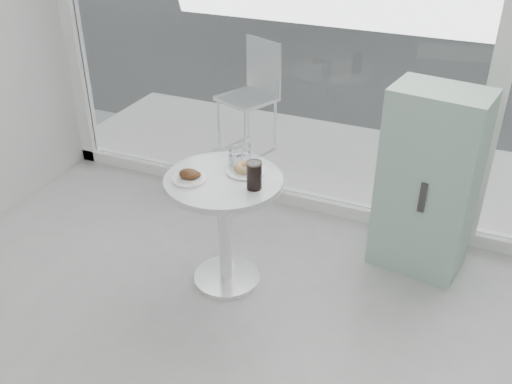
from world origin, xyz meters
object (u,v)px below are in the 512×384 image
at_px(water_tumbler_a, 235,157).
at_px(water_tumbler_b, 245,154).
at_px(plate_fritter, 190,176).
at_px(mint_cabinet, 428,183).
at_px(main_table, 225,209).
at_px(patio_chair, 253,89).
at_px(cola_glass, 254,176).
at_px(plate_donut, 246,169).

relative_size(water_tumbler_a, water_tumbler_b, 1.12).
xyz_separation_m(plate_fritter, water_tumbler_b, (0.20, 0.35, 0.03)).
bearing_deg(mint_cabinet, main_table, -139.06).
distance_m(main_table, water_tumbler_b, 0.37).
bearing_deg(patio_chair, cola_glass, -42.23).
relative_size(mint_cabinet, plate_donut, 5.21).
bearing_deg(cola_glass, water_tumbler_a, 136.30).
height_order(mint_cabinet, cola_glass, mint_cabinet).
bearing_deg(water_tumbler_b, plate_donut, -63.82).
bearing_deg(water_tumbler_a, patio_chair, 110.32).
relative_size(plate_fritter, cola_glass, 1.21).
bearing_deg(cola_glass, plate_fritter, -170.92).
distance_m(plate_donut, water_tumbler_b, 0.14).
xyz_separation_m(main_table, plate_donut, (0.09, 0.12, 0.24)).
bearing_deg(plate_donut, patio_chair, 112.41).
height_order(main_table, plate_donut, plate_donut).
bearing_deg(plate_donut, main_table, -126.43).
height_order(main_table, plate_fritter, plate_fritter).
bearing_deg(plate_donut, water_tumbler_b, 116.18).
height_order(water_tumbler_a, water_tumbler_b, water_tumbler_a).
bearing_deg(patio_chair, plate_fritter, -53.24).
relative_size(mint_cabinet, cola_glass, 7.32).
bearing_deg(mint_cabinet, plate_donut, -141.77).
bearing_deg(water_tumbler_b, patio_chair, 112.10).
distance_m(main_table, patio_chair, 1.95).
height_order(main_table, water_tumbler_a, water_tumbler_a).
xyz_separation_m(main_table, patio_chair, (-0.62, 1.85, 0.07)).
distance_m(water_tumbler_a, cola_glass, 0.30).
height_order(main_table, water_tumbler_b, water_tumbler_b).
height_order(plate_fritter, plate_donut, plate_fritter).
distance_m(water_tumbler_b, cola_glass, 0.34).
relative_size(mint_cabinet, water_tumbler_a, 9.47).
bearing_deg(water_tumbler_a, plate_donut, -28.41).
bearing_deg(main_table, plate_fritter, -149.64).
relative_size(main_table, cola_glass, 4.48).
distance_m(plate_fritter, cola_glass, 0.40).
bearing_deg(water_tumbler_a, water_tumbler_b, 69.10).
relative_size(plate_fritter, water_tumbler_a, 1.57).
height_order(main_table, patio_chair, patio_chair).
bearing_deg(water_tumbler_b, cola_glass, -56.39).
xyz_separation_m(plate_donut, water_tumbler_b, (-0.06, 0.13, 0.03)).
distance_m(patio_chair, plate_donut, 1.88).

